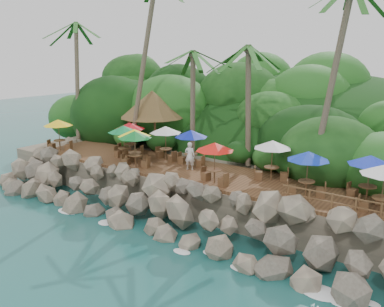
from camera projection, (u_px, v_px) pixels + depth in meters
The scene contains 12 objects.
ground at pixel (131, 233), 22.71m from camera, with size 140.00×140.00×0.00m, color #19514F.
land_base at pixel (258, 157), 35.21m from camera, with size 32.00×25.20×2.10m, color gray.
jungle_hill at pixel (290, 152), 41.44m from camera, with size 44.80×28.00×15.40m, color #143811.
seawall at pixel (154, 204), 24.02m from camera, with size 29.00×4.00×2.30m, color gray, non-canonical shape.
terrace at pixel (192, 171), 26.96m from camera, with size 26.00×5.00×0.20m, color brown.
jungle_foliage at pixel (252, 171), 34.67m from camera, with size 44.00×16.00×12.00m, color #143811, non-canonical shape.
foam_line at pixel (135, 231), 22.94m from camera, with size 25.20×0.80×0.06m.
palms at pixel (219, 17), 26.57m from camera, with size 33.43×7.07×13.92m.
palapa at pixel (152, 104), 32.97m from camera, with size 5.27×5.27×4.60m.
dining_clusters at pixel (193, 141), 26.00m from camera, with size 25.88×4.89×2.47m.
railing at pixel (356, 206), 18.87m from camera, with size 7.20×0.10×1.00m.
waiter at pixel (190, 156), 26.70m from camera, with size 0.68×0.45×1.88m, color white.
Camera 1 is at (14.76, -15.27, 9.81)m, focal length 37.96 mm.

